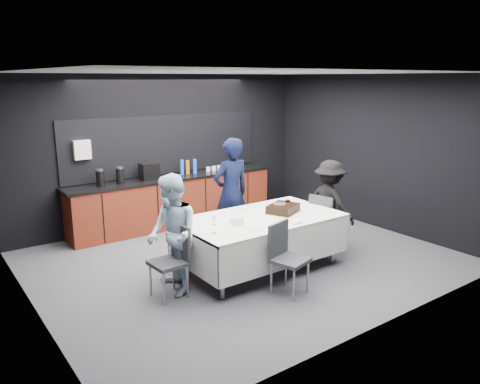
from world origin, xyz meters
name	(u,v)px	position (x,y,z in m)	size (l,w,h in m)	color
ground	(244,259)	(0.00, 0.00, 0.00)	(6.00, 6.00, 0.00)	#47484D
room_shell	(244,139)	(0.00, 0.00, 1.86)	(6.04, 5.04, 2.82)	white
kitchenette	(174,197)	(-0.02, 2.22, 0.54)	(4.10, 0.64, 2.05)	#581A0E
party_table	(260,226)	(0.00, -0.40, 0.64)	(2.32, 1.32, 0.78)	#99999E
cake_assembly	(283,208)	(0.42, -0.42, 0.84)	(0.60, 0.56, 0.16)	yellow
plate_stack	(237,220)	(-0.46, -0.45, 0.83)	(0.20, 0.20, 0.10)	white
loose_plate_near	(257,230)	(-0.41, -0.84, 0.78)	(0.19, 0.19, 0.01)	white
loose_plate_right_a	(289,207)	(0.67, -0.26, 0.78)	(0.20, 0.20, 0.01)	white
loose_plate_right_b	(319,214)	(0.78, -0.81, 0.78)	(0.18, 0.18, 0.01)	white
loose_plate_far	(245,209)	(0.06, 0.04, 0.78)	(0.18, 0.18, 0.01)	white
fork_pile	(296,222)	(0.20, -0.93, 0.79)	(0.17, 0.10, 0.03)	white
champagne_flute	(214,222)	(-0.94, -0.63, 0.94)	(0.06, 0.06, 0.22)	white
chair_left	(173,255)	(-1.44, -0.44, 0.53)	(0.45, 0.45, 0.92)	#303136
chair_right	(324,219)	(1.27, -0.43, 0.53)	(0.51, 0.51, 0.92)	#303136
chair_near	(285,253)	(-0.23, -1.21, 0.53)	(0.52, 0.52, 0.92)	#303136
person_center	(231,193)	(0.17, 0.59, 0.91)	(0.66, 0.43, 1.81)	black
person_left	(172,235)	(-1.41, -0.37, 0.78)	(0.76, 0.59, 1.56)	silver
person_right	(330,204)	(1.51, -0.32, 0.72)	(0.93, 0.53, 1.44)	black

